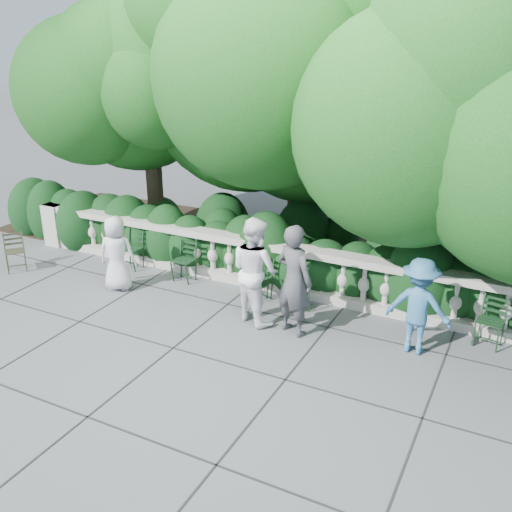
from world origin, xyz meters
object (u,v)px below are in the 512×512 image
at_px(chair_b, 181,283).
at_px(person_woman_grey, 294,280).
at_px(chair_e, 254,300).
at_px(person_businessman, 117,253).
at_px(chair_c, 250,299).
at_px(chair_f, 484,349).
at_px(chair_a, 128,270).
at_px(person_casual_man, 255,270).
at_px(chair_d, 299,312).
at_px(chair_weathered, 18,273).
at_px(person_older_blue, 419,306).

xyz_separation_m(chair_b, person_woman_grey, (2.86, -0.82, 0.96)).
relative_size(chair_e, person_businessman, 0.56).
relative_size(chair_c, chair_f, 1.00).
bearing_deg(chair_f, chair_a, -172.08).
relative_size(chair_a, chair_b, 1.00).
bearing_deg(chair_b, person_casual_man, -18.80).
height_order(chair_b, chair_d, same).
height_order(chair_a, person_woman_grey, person_woman_grey).
bearing_deg(chair_weathered, person_woman_grey, -47.62).
distance_m(chair_f, person_casual_man, 3.98).
bearing_deg(chair_e, chair_c, -176.80).
relative_size(person_woman_grey, person_casual_man, 1.02).
bearing_deg(person_older_blue, person_woman_grey, 10.74).
bearing_deg(person_casual_man, chair_f, -144.47).
relative_size(chair_b, person_businessman, 0.56).
bearing_deg(chair_a, person_businessman, -60.87).
distance_m(person_woman_grey, person_older_blue, 2.02).
distance_m(chair_c, chair_f, 4.26).
distance_m(chair_a, chair_weathered, 2.33).
bearing_deg(chair_c, chair_e, 6.29).
xyz_separation_m(chair_a, person_older_blue, (6.23, -0.56, 0.80)).
distance_m(chair_f, person_woman_grey, 3.27).
bearing_deg(person_casual_man, person_older_blue, -151.57).
relative_size(chair_b, chair_e, 1.00).
xyz_separation_m(person_businessman, person_older_blue, (5.78, 0.27, 0.04)).
bearing_deg(person_businessman, person_older_blue, 165.33).
bearing_deg(chair_e, chair_weathered, -147.64).
bearing_deg(chair_weathered, chair_a, -19.82).
bearing_deg(chair_c, person_businessman, -139.90).
distance_m(chair_d, person_casual_man, 1.27).
distance_m(chair_a, chair_c, 2.99).
xyz_separation_m(person_casual_man, person_older_blue, (2.78, 0.20, -0.15)).
distance_m(chair_a, person_older_blue, 6.31).
distance_m(chair_b, chair_f, 5.86).
xyz_separation_m(person_woman_grey, person_casual_man, (-0.79, 0.12, -0.01)).
distance_m(chair_f, chair_weathered, 9.33).
height_order(chair_e, chair_f, same).
relative_size(person_casual_man, person_older_blue, 1.19).
relative_size(person_businessman, person_older_blue, 0.95).
height_order(chair_b, chair_e, same).
bearing_deg(chair_b, chair_d, -2.11).
bearing_deg(chair_f, person_casual_man, -160.82).
bearing_deg(chair_d, person_casual_man, -160.30).
relative_size(chair_d, chair_f, 1.00).
xyz_separation_m(chair_b, chair_e, (1.70, -0.04, 0.00)).
bearing_deg(person_older_blue, chair_b, -4.27).
relative_size(chair_b, chair_c, 1.00).
bearing_deg(chair_weathered, chair_d, -40.78).
bearing_deg(person_older_blue, person_casual_man, 5.81).
height_order(chair_f, person_casual_man, person_casual_man).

